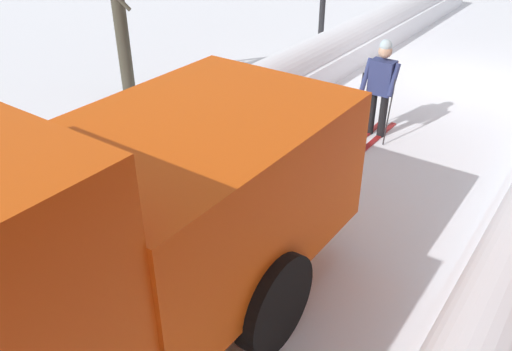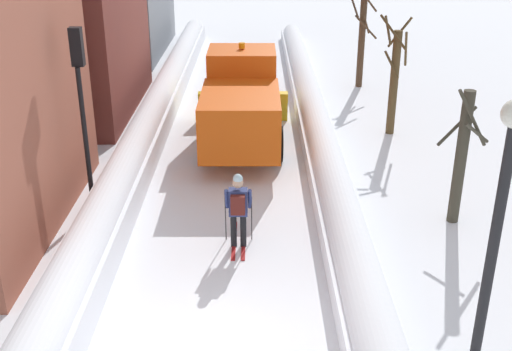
{
  "view_description": "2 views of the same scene",
  "coord_description": "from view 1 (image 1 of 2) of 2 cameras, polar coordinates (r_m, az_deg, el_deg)",
  "views": [
    {
      "loc": [
        -2.97,
        12.24,
        4.36
      ],
      "look_at": [
        0.34,
        7.57,
        0.97
      ],
      "focal_mm": 36.72,
      "sensor_mm": 36.0,
      "label": 1
    },
    {
      "loc": [
        0.75,
        -8.9,
        7.24
      ],
      "look_at": [
        0.79,
        5.68,
        0.92
      ],
      "focal_mm": 44.0,
      "sensor_mm": 36.0,
      "label": 2
    }
  ],
  "objects": [
    {
      "name": "skier",
      "position": [
        9.77,
        13.48,
        9.66
      ],
      "size": [
        0.62,
        1.8,
        1.81
      ],
      "color": "black",
      "rests_on": "ground"
    },
    {
      "name": "plow_truck",
      "position": [
        4.86,
        -16.85,
        -7.27
      ],
      "size": [
        3.2,
        5.98,
        3.12
      ],
      "color": "#DB510F",
      "rests_on": "ground"
    },
    {
      "name": "bare_tree_near",
      "position": [
        11.57,
        -14.64,
        16.64
      ],
      "size": [
        1.17,
        1.12,
        3.47
      ],
      "color": "#3B372B",
      "rests_on": "ground"
    }
  ]
}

